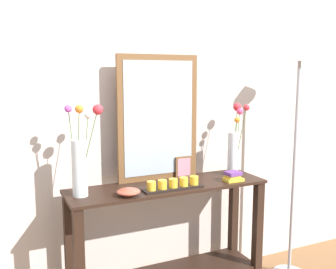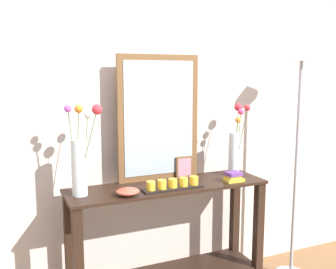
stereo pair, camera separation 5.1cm
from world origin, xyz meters
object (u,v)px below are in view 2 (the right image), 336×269
floor_lamp (298,125)px  candle_tray (173,185)px  book_stack (233,177)px  mirror_leaning (158,118)px  decorative_bowl (128,191)px  tall_vase_left (80,159)px  picture_frame_small (184,167)px  console_table (168,233)px  vase_right (235,146)px

floor_lamp → candle_tray: bearing=-178.0°
book_stack → floor_lamp: (0.57, 0.04, 0.31)m
mirror_leaning → decorative_bowl: bearing=-138.9°
mirror_leaning → tall_vase_left: 0.61m
mirror_leaning → picture_frame_small: 0.39m
tall_vase_left → book_stack: (1.00, -0.10, -0.19)m
mirror_leaning → floor_lamp: floor_lamp is taller
console_table → vase_right: vase_right is taller
mirror_leaning → book_stack: (0.44, -0.26, -0.39)m
console_table → picture_frame_small: (0.18, 0.13, 0.40)m
console_table → picture_frame_small: size_ratio=8.92×
book_stack → picture_frame_small: bearing=137.8°
vase_right → decorative_bowl: 0.88m
console_table → vase_right: 0.76m
tall_vase_left → vase_right: bearing=1.8°
picture_frame_small → floor_lamp: size_ratio=0.09×
tall_vase_left → floor_lamp: (1.56, -0.07, 0.13)m
decorative_bowl → floor_lamp: size_ratio=0.08×
console_table → vase_right: size_ratio=2.58×
book_stack → floor_lamp: 0.65m
tall_vase_left → picture_frame_small: tall_vase_left is taller
mirror_leaning → tall_vase_left: (-0.56, -0.15, -0.20)m
console_table → decorative_bowl: bearing=-159.9°
tall_vase_left → vase_right: 1.10m
vase_right → picture_frame_small: bearing=165.5°
mirror_leaning → floor_lamp: (1.01, -0.22, -0.07)m
mirror_leaning → floor_lamp: 1.03m
vase_right → book_stack: vase_right is taller
decorative_bowl → book_stack: book_stack is taller
console_table → vase_right: bearing=3.7°
mirror_leaning → vase_right: mirror_leaning is taller
candle_tray → picture_frame_small: picture_frame_small is taller
console_table → book_stack: size_ratio=10.45×
mirror_leaning → vase_right: size_ratio=1.65×
vase_right → picture_frame_small: (-0.36, 0.09, -0.14)m
tall_vase_left → book_stack: bearing=-6.0°
tall_vase_left → picture_frame_small: size_ratio=3.69×
candle_tray → book_stack: size_ratio=3.11×
vase_right → candle_tray: bearing=-166.0°
mirror_leaning → tall_vase_left: size_ratio=1.54×
decorative_bowl → floor_lamp: bearing=2.1°
candle_tray → floor_lamp: 1.06m
tall_vase_left → floor_lamp: 1.57m
tall_vase_left → decorative_bowl: size_ratio=3.88×
candle_tray → floor_lamp: (1.01, 0.04, 0.32)m
candle_tray → decorative_bowl: size_ratio=2.79×
console_table → candle_tray: 0.37m
console_table → picture_frame_small: picture_frame_small is taller
floor_lamp → picture_frame_small: bearing=166.8°
candle_tray → picture_frame_small: (0.19, 0.23, 0.05)m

